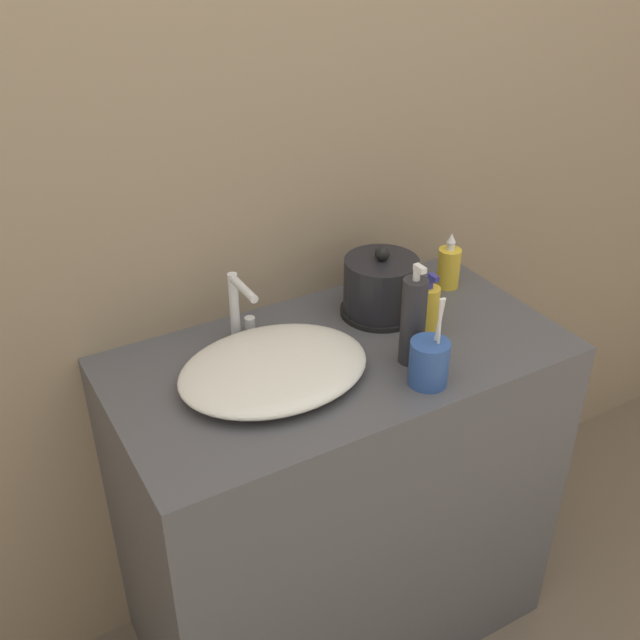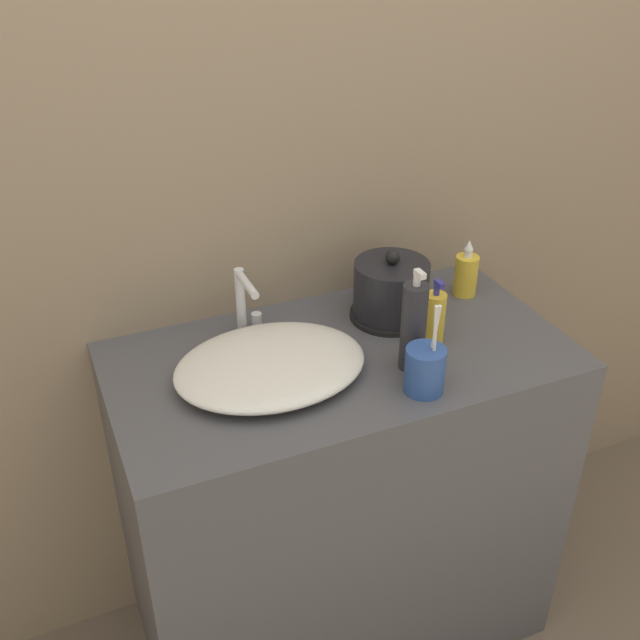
% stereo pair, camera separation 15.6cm
% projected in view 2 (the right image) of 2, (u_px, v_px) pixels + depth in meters
% --- Properties ---
extents(wall_back, '(6.00, 0.04, 2.60)m').
position_uv_depth(wall_back, '(290.00, 128.00, 1.63)').
color(wall_back, gray).
rests_on(wall_back, ground_plane).
extents(vanity_counter, '(1.01, 0.53, 0.88)m').
position_uv_depth(vanity_counter, '(339.00, 501.00, 1.86)').
color(vanity_counter, '#4C4C51').
rests_on(vanity_counter, ground_plane).
extents(sink_basin, '(0.40, 0.31, 0.06)m').
position_uv_depth(sink_basin, '(270.00, 365.00, 1.54)').
color(sink_basin, silver).
rests_on(sink_basin, vanity_counter).
extents(faucet, '(0.06, 0.12, 0.16)m').
position_uv_depth(faucet, '(245.00, 300.00, 1.65)').
color(faucet, silver).
rests_on(faucet, vanity_counter).
extents(electric_kettle, '(0.19, 0.19, 0.17)m').
position_uv_depth(electric_kettle, '(391.00, 293.00, 1.73)').
color(electric_kettle, black).
rests_on(electric_kettle, vanity_counter).
extents(toothbrush_cup, '(0.08, 0.08, 0.21)m').
position_uv_depth(toothbrush_cup, '(425.00, 369.00, 1.49)').
color(toothbrush_cup, '#2D519E').
rests_on(toothbrush_cup, vanity_counter).
extents(lotion_bottle, '(0.05, 0.05, 0.23)m').
position_uv_depth(lotion_bottle, '(413.00, 326.00, 1.54)').
color(lotion_bottle, '#28282D').
rests_on(lotion_bottle, vanity_counter).
extents(shampoo_bottle, '(0.05, 0.05, 0.16)m').
position_uv_depth(shampoo_bottle, '(434.00, 318.00, 1.64)').
color(shampoo_bottle, gold).
rests_on(shampoo_bottle, vanity_counter).
extents(mouthwash_bottle, '(0.06, 0.06, 0.15)m').
position_uv_depth(mouthwash_bottle, '(466.00, 274.00, 1.83)').
color(mouthwash_bottle, gold).
rests_on(mouthwash_bottle, vanity_counter).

